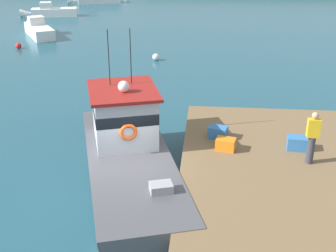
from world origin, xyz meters
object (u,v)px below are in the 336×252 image
object	(u,v)px
mooring_buoy_inshore	(18,46)
crate_stack_mid_dock	(297,143)
deckhand_by_the_boat	(312,137)
crate_stack_near_edge	(226,144)
moored_boat_near_channel	(50,12)
moored_boat_mid_harbor	(38,29)
main_fishing_boat	(128,154)
mooring_buoy_outer	(156,57)
crate_single_far	(218,132)

from	to	relation	value
mooring_buoy_inshore	crate_stack_mid_dock	bearing A→B (deg)	-45.81
crate_stack_mid_dock	deckhand_by_the_boat	distance (m)	1.12
crate_stack_near_edge	moored_boat_near_channel	world-z (taller)	crate_stack_near_edge
crate_stack_mid_dock	moored_boat_mid_harbor	size ratio (longest dim) A/B	0.11
crate_stack_mid_dock	moored_boat_near_channel	world-z (taller)	crate_stack_mid_dock
moored_boat_near_channel	mooring_buoy_inshore	distance (m)	12.62
main_fishing_boat	deckhand_by_the_boat	xyz separation A→B (m)	(5.59, -0.42, 1.05)
main_fishing_boat	mooring_buoy_inshore	size ratio (longest dim) A/B	24.27
crate_stack_near_edge	moored_boat_near_channel	size ratio (longest dim) A/B	0.11
crate_stack_near_edge	main_fishing_boat	bearing A→B (deg)	-175.79
mooring_buoy_outer	crate_stack_mid_dock	bearing A→B (deg)	-66.65
mooring_buoy_outer	main_fishing_boat	bearing A→B (deg)	-86.70
crate_single_far	mooring_buoy_outer	world-z (taller)	crate_single_far
moored_boat_near_channel	mooring_buoy_outer	size ratio (longest dim) A/B	12.29
crate_stack_mid_dock	moored_boat_near_channel	xyz separation A→B (m)	(-18.07, 29.06, -0.95)
crate_stack_near_edge	mooring_buoy_outer	bearing A→B (deg)	105.17
moored_boat_near_channel	deckhand_by_the_boat	bearing A→B (deg)	-58.58
crate_single_far	moored_boat_mid_harbor	xyz separation A→B (m)	(-13.75, 20.18, -0.91)
crate_single_far	mooring_buoy_inshore	bearing A→B (deg)	130.54
main_fishing_boat	mooring_buoy_outer	bearing A→B (deg)	93.30
main_fishing_boat	moored_boat_near_channel	distance (m)	32.15
deckhand_by_the_boat	moored_boat_near_channel	bearing A→B (deg)	121.42
mooring_buoy_outer	deckhand_by_the_boat	bearing A→B (deg)	-67.16
crate_stack_near_edge	mooring_buoy_inshore	xyz separation A→B (m)	(-13.88, 16.83, -1.18)
mooring_buoy_inshore	moored_boat_mid_harbor	bearing A→B (deg)	91.49
main_fishing_boat	deckhand_by_the_boat	world-z (taller)	main_fishing_boat
main_fishing_boat	crate_stack_mid_dock	xyz separation A→B (m)	(5.37, 0.47, 0.41)
main_fishing_boat	mooring_buoy_outer	distance (m)	14.94
crate_stack_near_edge	crate_stack_mid_dock	size ratio (longest dim) A/B	1.00
moored_boat_mid_harbor	mooring_buoy_outer	xyz separation A→B (m)	(10.01, -6.39, -0.27)
mooring_buoy_outer	mooring_buoy_inshore	size ratio (longest dim) A/B	1.07
mooring_buoy_outer	crate_stack_near_edge	bearing A→B (deg)	-74.83
crate_stack_mid_dock	mooring_buoy_inshore	xyz separation A→B (m)	(-16.13, 16.59, -1.21)
moored_boat_near_channel	mooring_buoy_outer	world-z (taller)	moored_boat_near_channel
deckhand_by_the_boat	mooring_buoy_inshore	world-z (taller)	deckhand_by_the_boat
moored_boat_near_channel	mooring_buoy_inshore	size ratio (longest dim) A/B	13.18
deckhand_by_the_boat	crate_stack_near_edge	bearing A→B (deg)	165.28
crate_stack_near_edge	moored_boat_near_channel	distance (m)	33.31
crate_stack_mid_dock	crate_stack_near_edge	bearing A→B (deg)	-173.85
main_fishing_boat	crate_single_far	distance (m)	3.12
main_fishing_boat	crate_stack_near_edge	world-z (taller)	main_fishing_boat
crate_stack_near_edge	mooring_buoy_inshore	size ratio (longest dim) A/B	1.47
deckhand_by_the_boat	moored_boat_mid_harbor	size ratio (longest dim) A/B	0.31
crate_single_far	crate_stack_mid_dock	size ratio (longest dim) A/B	1.00
deckhand_by_the_boat	mooring_buoy_inshore	distance (m)	24.01
deckhand_by_the_boat	moored_boat_mid_harbor	distance (m)	27.29
crate_stack_mid_dock	crate_single_far	bearing A→B (deg)	165.55
crate_single_far	deckhand_by_the_boat	world-z (taller)	deckhand_by_the_boat
main_fishing_boat	crate_single_far	world-z (taller)	main_fishing_boat
crate_stack_near_edge	deckhand_by_the_boat	distance (m)	2.64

